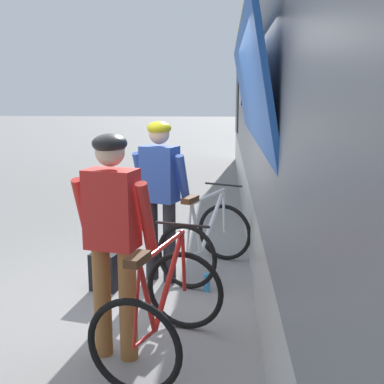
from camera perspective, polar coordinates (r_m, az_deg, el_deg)
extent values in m
plane|color=gray|center=(4.89, -7.61, -13.23)|extent=(80.00, 80.00, 0.00)
cube|color=#2356B2|center=(5.16, 7.17, 8.77)|extent=(0.34, 4.87, 1.68)
cube|color=black|center=(8.83, 5.88, 12.84)|extent=(0.04, 1.10, 0.80)
cube|color=black|center=(12.29, 5.47, 12.47)|extent=(0.03, 1.10, 2.29)
cylinder|color=#232328|center=(5.39, -4.78, -5.67)|extent=(0.14, 0.14, 0.90)
cylinder|color=#232328|center=(5.29, -2.69, -5.97)|extent=(0.14, 0.14, 0.90)
cube|color=#2D4C9E|center=(5.17, -3.85, 2.14)|extent=(0.44, 0.36, 0.60)
cylinder|color=#2D4C9E|center=(5.34, -6.10, 1.86)|extent=(0.18, 0.27, 0.56)
cylinder|color=#2D4C9E|center=(5.10, -1.06, 1.46)|extent=(0.18, 0.27, 0.56)
sphere|color=beige|center=(5.12, -3.92, 6.90)|extent=(0.22, 0.22, 0.22)
ellipsoid|color=yellow|center=(5.11, -3.93, 7.57)|extent=(0.33, 0.35, 0.14)
cylinder|color=#935B2D|center=(3.93, -10.56, -12.56)|extent=(0.14, 0.14, 0.90)
cylinder|color=#935B2D|center=(3.84, -7.58, -13.07)|extent=(0.14, 0.14, 0.90)
cube|color=red|center=(3.64, -9.47, -2.00)|extent=(0.43, 0.32, 0.60)
cylinder|color=red|center=(3.81, -12.67, -2.30)|extent=(0.15, 0.27, 0.56)
cylinder|color=red|center=(3.58, -5.43, -2.94)|extent=(0.15, 0.27, 0.56)
sphere|color=beige|center=(3.57, -9.70, 4.73)|extent=(0.22, 0.22, 0.22)
ellipsoid|color=black|center=(3.56, -9.73, 5.70)|extent=(0.31, 0.33, 0.14)
torus|color=black|center=(6.01, 3.86, -4.78)|extent=(0.67, 0.32, 0.71)
torus|color=black|center=(5.13, -0.67, -7.65)|extent=(0.67, 0.32, 0.71)
cylinder|color=white|center=(5.63, 2.46, -3.27)|extent=(0.29, 0.61, 0.63)
cylinder|color=white|center=(5.46, 1.97, -0.49)|extent=(0.37, 0.80, 0.04)
cylinder|color=white|center=(5.26, 0.53, -4.33)|extent=(0.14, 0.27, 0.62)
cylinder|color=white|center=(5.29, 0.23, -7.35)|extent=(0.17, 0.34, 0.08)
cylinder|color=white|center=(5.10, -0.37, -4.53)|extent=(0.08, 0.14, 0.56)
cylinder|color=white|center=(5.92, 3.80, -2.29)|extent=(0.06, 0.09, 0.55)
cylinder|color=black|center=(5.82, 3.74, 0.86)|extent=(0.45, 0.21, 0.02)
cube|color=#4C2D19|center=(5.05, -0.21, -0.90)|extent=(0.19, 0.26, 0.06)
torus|color=black|center=(4.30, -0.88, -11.58)|extent=(0.70, 0.23, 0.71)
torus|color=black|center=(3.45, -6.91, -17.81)|extent=(0.70, 0.23, 0.71)
cylinder|color=red|center=(3.89, -2.70, -10.16)|extent=(0.21, 0.63, 0.63)
cylinder|color=red|center=(3.69, -3.42, -6.44)|extent=(0.26, 0.83, 0.04)
cylinder|color=red|center=(3.53, -5.29, -12.54)|extent=(0.11, 0.28, 0.62)
cylinder|color=red|center=(3.61, -5.62, -16.90)|extent=(0.12, 0.36, 0.08)
cylinder|color=red|center=(3.38, -6.57, -13.27)|extent=(0.06, 0.14, 0.56)
cylinder|color=red|center=(4.17, -1.01, -8.24)|extent=(0.05, 0.09, 0.55)
cylinder|color=black|center=(4.05, -1.15, -3.89)|extent=(0.47, 0.15, 0.02)
cube|color=#4C2D19|center=(3.28, -6.48, -7.91)|extent=(0.16, 0.26, 0.06)
cube|color=black|center=(5.23, -10.36, -9.28)|extent=(0.31, 0.24, 0.40)
cylinder|color=#338CCC|center=(5.15, 1.77, -10.67)|extent=(0.07, 0.07, 0.19)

